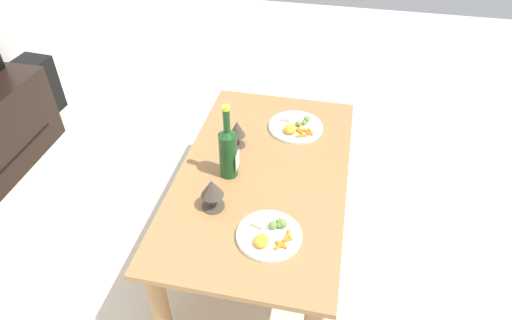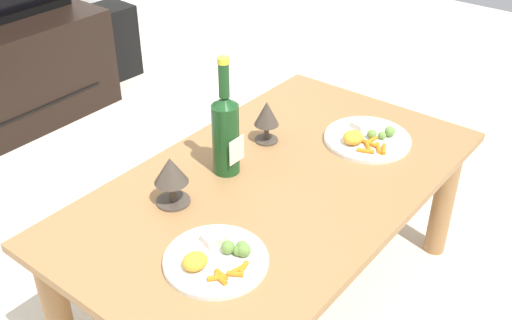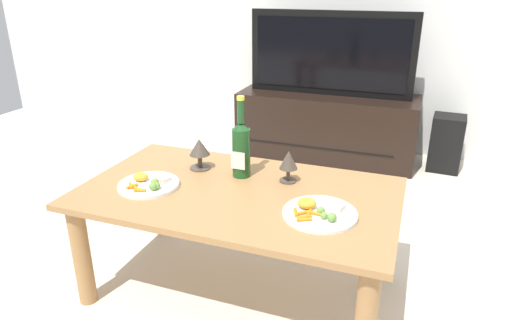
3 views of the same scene
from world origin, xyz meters
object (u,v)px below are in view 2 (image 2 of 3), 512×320
at_px(dining_table, 274,204).
at_px(goblet_right, 267,115).
at_px(dinner_plate_right, 367,138).
at_px(dinner_plate_left, 217,259).
at_px(wine_bottle, 226,131).
at_px(floor_speaker, 113,41).
at_px(goblet_left, 171,173).

distance_m(dining_table, goblet_right, 0.27).
bearing_deg(dining_table, goblet_right, 43.64).
height_order(dining_table, dinner_plate_right, dinner_plate_right).
xyz_separation_m(dinner_plate_left, dinner_plate_right, (0.69, 0.00, -0.00)).
bearing_deg(dinner_plate_right, goblet_right, 127.37).
relative_size(wine_bottle, dinner_plate_left, 1.40).
distance_m(dining_table, floor_speaker, 1.90).
xyz_separation_m(dining_table, goblet_left, (-0.24, 0.15, 0.17)).
bearing_deg(wine_bottle, dining_table, -73.63).
relative_size(wine_bottle, goblet_left, 2.51).
distance_m(wine_bottle, goblet_right, 0.20).
bearing_deg(dining_table, wine_bottle, 106.37).
bearing_deg(goblet_right, dinner_plate_left, -154.22).
distance_m(goblet_right, dinner_plate_right, 0.31).
xyz_separation_m(floor_speaker, goblet_left, (-1.07, -1.55, 0.36)).
height_order(floor_speaker, wine_bottle, wine_bottle).
bearing_deg(goblet_left, dinner_plate_left, -113.26).
height_order(wine_bottle, goblet_right, wine_bottle).
xyz_separation_m(floor_speaker, goblet_right, (-0.67, -1.55, 0.36)).
bearing_deg(dining_table, goblet_left, 147.80).
relative_size(wine_bottle, dinner_plate_right, 1.30).
bearing_deg(dinner_plate_left, dinner_plate_right, 0.15).
xyz_separation_m(wine_bottle, goblet_right, (0.20, 0.01, -0.04)).
xyz_separation_m(dining_table, floor_speaker, (0.83, 1.70, -0.19)).
bearing_deg(dinner_plate_right, dining_table, 165.30).
relative_size(dining_table, dinner_plate_right, 4.68).
bearing_deg(goblet_left, wine_bottle, -3.57).
bearing_deg(dining_table, floor_speaker, 63.94).
distance_m(floor_speaker, dinner_plate_left, 2.16).
relative_size(dining_table, goblet_left, 9.05).
bearing_deg(dinner_plate_left, floor_speaker, 56.73).
distance_m(goblet_left, dinner_plate_left, 0.28).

